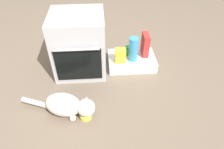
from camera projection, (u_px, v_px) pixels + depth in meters
name	position (u px, v px, depth m)	size (l,w,h in m)	color
ground	(88.00, 91.00, 2.24)	(8.00, 8.00, 0.00)	#6B5B4C
oven	(79.00, 44.00, 2.30)	(0.58, 0.57, 0.71)	#B7BABF
pantry_cabinet	(132.00, 61.00, 2.55)	(0.58, 0.39, 0.12)	white
food_bowl	(86.00, 115.00, 1.95)	(0.12, 0.12, 0.08)	#D1D14C
cat	(67.00, 105.00, 1.92)	(0.74, 0.32, 0.25)	silver
soda_can	(128.00, 51.00, 2.51)	(0.07, 0.07, 0.12)	green
snack_bag	(120.00, 56.00, 2.38)	(0.12, 0.09, 0.18)	yellow
cereal_box	(145.00, 45.00, 2.46)	(0.07, 0.18, 0.28)	#B72D28
water_bottle	(133.00, 49.00, 2.37)	(0.11, 0.11, 0.30)	#388CD1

